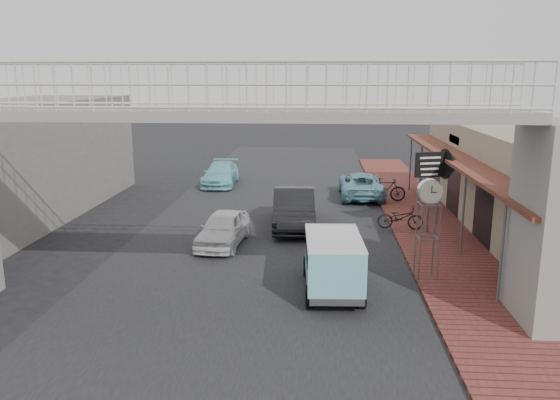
# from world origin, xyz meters

# --- Properties ---
(ground) EXTENTS (120.00, 120.00, 0.00)m
(ground) POSITION_xyz_m (0.00, 0.00, 0.00)
(ground) COLOR black
(ground) RESTS_ON ground
(road_strip) EXTENTS (10.00, 60.00, 0.01)m
(road_strip) POSITION_xyz_m (0.00, 0.00, 0.01)
(road_strip) COLOR black
(road_strip) RESTS_ON ground
(sidewalk) EXTENTS (3.00, 40.00, 0.10)m
(sidewalk) POSITION_xyz_m (6.50, 3.00, 0.05)
(sidewalk) COLOR brown
(sidewalk) RESTS_ON ground
(shophouse_row) EXTENTS (7.20, 18.00, 4.00)m
(shophouse_row) POSITION_xyz_m (10.97, 4.00, 2.01)
(shophouse_row) COLOR gray
(shophouse_row) RESTS_ON ground
(footbridge) EXTENTS (16.40, 2.40, 6.34)m
(footbridge) POSITION_xyz_m (0.00, -4.00, 3.18)
(footbridge) COLOR gray
(footbridge) RESTS_ON ground
(building_far_left) EXTENTS (5.00, 14.00, 5.00)m
(building_far_left) POSITION_xyz_m (-11.00, 6.00, 2.50)
(building_far_left) COLOR gray
(building_far_left) RESTS_ON ground
(white_hatchback) EXTENTS (1.76, 3.72, 1.23)m
(white_hatchback) POSITION_xyz_m (-1.40, 1.84, 0.61)
(white_hatchback) COLOR white
(white_hatchback) RESTS_ON ground
(dark_sedan) EXTENTS (1.88, 4.78, 1.55)m
(dark_sedan) POSITION_xyz_m (1.06, 4.44, 0.77)
(dark_sedan) COLOR black
(dark_sedan) RESTS_ON ground
(angkot_curb) EXTENTS (2.13, 4.60, 1.27)m
(angkot_curb) POSITION_xyz_m (4.20, 10.33, 0.64)
(angkot_curb) COLOR #65A2B0
(angkot_curb) RESTS_ON ground
(angkot_far) EXTENTS (1.84, 4.35, 1.25)m
(angkot_far) POSITION_xyz_m (-3.50, 13.06, 0.63)
(angkot_far) COLOR #78C6D1
(angkot_far) RESTS_ON ground
(angkot_van) EXTENTS (1.74, 3.52, 1.69)m
(angkot_van) POSITION_xyz_m (2.48, -2.36, 1.07)
(angkot_van) COLOR black
(angkot_van) RESTS_ON ground
(motorcycle_near) EXTENTS (1.83, 0.78, 0.94)m
(motorcycle_near) POSITION_xyz_m (5.30, 4.07, 0.57)
(motorcycle_near) COLOR black
(motorcycle_near) RESTS_ON sidewalk
(motorcycle_far) EXTENTS (1.93, 0.63, 1.15)m
(motorcycle_far) POSITION_xyz_m (5.30, 9.02, 0.67)
(motorcycle_far) COLOR black
(motorcycle_far) RESTS_ON sidewalk
(street_clock) EXTENTS (0.75, 0.63, 3.02)m
(street_clock) POSITION_xyz_m (5.30, -1.27, 2.60)
(street_clock) COLOR #59595B
(street_clock) RESTS_ON sidewalk
(arrow_sign) EXTENTS (1.96, 1.31, 3.25)m
(arrow_sign) POSITION_xyz_m (7.04, 3.91, 2.72)
(arrow_sign) COLOR #59595B
(arrow_sign) RESTS_ON sidewalk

